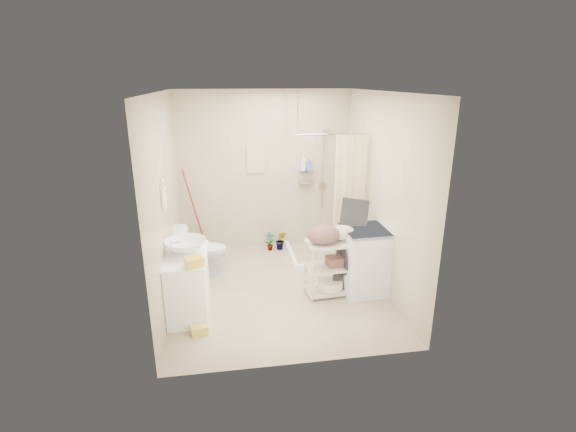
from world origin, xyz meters
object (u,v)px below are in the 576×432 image
vanity (188,284)px  toilet (202,251)px  laundry_rack (331,263)px  washing_machine (365,260)px

vanity → toilet: size_ratio=1.18×
toilet → laundry_rack: 1.91m
laundry_rack → toilet: bearing=149.0°
vanity → laundry_rack: (1.83, 0.20, 0.06)m
vanity → toilet: vanity is taller
vanity → washing_machine: size_ratio=1.00×
vanity → laundry_rack: bearing=7.0°
washing_machine → laundry_rack: size_ratio=0.99×
vanity → laundry_rack: 1.84m
vanity → toilet: (0.12, 1.06, -0.02)m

